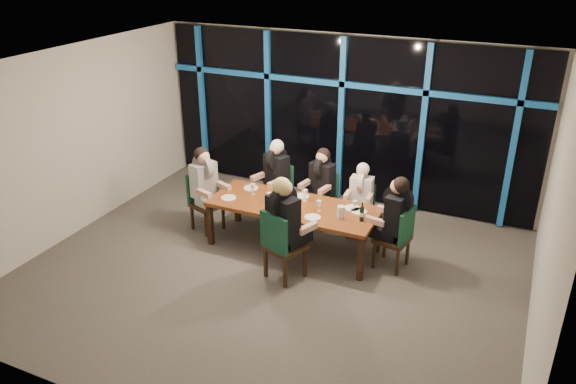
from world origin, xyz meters
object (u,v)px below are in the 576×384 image
chair_far_left (279,188)px  chair_far_right (361,207)px  diner_far_left (275,169)px  diner_far_mid (321,177)px  chair_far_mid (323,196)px  diner_far_right (361,190)px  chair_end_right (398,235)px  diner_near_mid (285,214)px  diner_end_left (205,177)px  water_pitcher (341,212)px  chair_near_mid (280,243)px  wine_bottle (362,214)px  chair_end_left (203,198)px  dining_table (293,209)px  diner_end_right (395,209)px

chair_far_left → chair_far_right: 1.48m
chair_far_right → diner_far_left: diner_far_left is taller
chair_far_right → diner_far_mid: 0.82m
chair_far_mid → diner_far_right: size_ratio=1.12×
chair_far_right → chair_end_right: size_ratio=0.86×
chair_far_right → diner_near_mid: size_ratio=0.82×
diner_far_mid → diner_end_left: size_ratio=0.95×
chair_end_right → water_pitcher: size_ratio=5.13×
chair_far_right → chair_near_mid: bearing=-112.9°
chair_end_right → wine_bottle: bearing=-63.9°
diner_far_left → diner_end_left: 1.19m
chair_end_left → diner_near_mid: 2.09m
dining_table → diner_near_mid: (0.23, -0.81, 0.34)m
chair_far_right → diner_end_left: (-2.37, -0.91, 0.46)m
chair_far_right → diner_far_mid: size_ratio=0.94×
chair_near_mid → diner_far_right: diner_far_right is taller
chair_end_right → diner_near_mid: (-1.39, -0.89, 0.47)m
diner_far_mid → wine_bottle: 1.38m
chair_far_mid → chair_near_mid: chair_near_mid is taller
water_pitcher → chair_far_mid: bearing=113.9°
chair_end_right → chair_far_mid: bearing=-110.5°
chair_far_right → chair_end_right: bearing=-48.7°
chair_far_right → diner_far_right: diner_far_right is taller
diner_far_left → diner_far_right: size_ratio=1.14×
chair_far_left → wine_bottle: wine_bottle is taller
diner_end_right → diner_near_mid: bearing=-45.7°
dining_table → wine_bottle: wine_bottle is taller
chair_end_left → wine_bottle: (2.74, -0.08, 0.31)m
water_pitcher → chair_near_mid: bearing=-136.4°
chair_far_mid → diner_end_left: 1.99m
chair_far_mid → chair_end_left: (-1.76, -0.95, 0.02)m
chair_end_right → water_pitcher: bearing=-66.4°
chair_far_left → chair_end_right: size_ratio=0.98×
chair_near_mid → wine_bottle: bearing=-117.3°
chair_end_right → diner_far_right: (-0.81, 0.74, 0.27)m
diner_end_left → chair_end_left: bearing=90.0°
diner_far_left → diner_far_mid: (0.80, 0.07, -0.03)m
diner_far_left → chair_near_mid: bearing=-43.3°
chair_end_right → diner_end_right: (-0.08, 0.01, 0.39)m
chair_far_left → chair_end_left: size_ratio=0.99×
dining_table → diner_far_mid: diner_far_mid is taller
chair_end_right → diner_far_right: diner_far_right is taller
chair_end_left → diner_far_left: (0.94, 0.80, 0.38)m
chair_far_right → wine_bottle: 1.08m
chair_end_right → diner_near_mid: bearing=-47.7°
diner_near_mid → chair_far_right: bearing=-88.3°
chair_end_left → diner_end_right: (3.18, 0.09, 0.40)m
chair_far_right → diner_near_mid: bearing=-112.8°
diner_far_mid → water_pitcher: size_ratio=4.72×
dining_table → diner_far_mid: 0.91m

